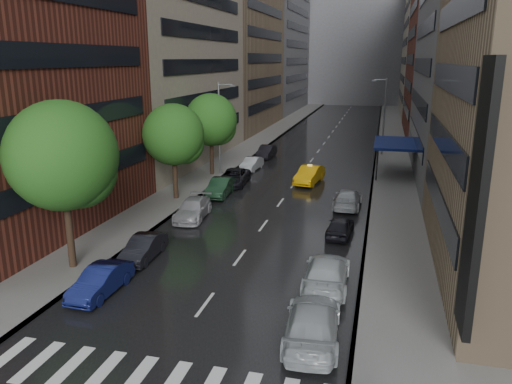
% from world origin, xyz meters
% --- Properties ---
extents(ground, '(220.00, 220.00, 0.00)m').
position_xyz_m(ground, '(0.00, 0.00, 0.00)').
color(ground, gray).
rests_on(ground, ground).
extents(road, '(14.00, 140.00, 0.01)m').
position_xyz_m(road, '(0.00, 50.00, 0.01)').
color(road, black).
rests_on(road, ground).
extents(sidewalk_left, '(4.00, 140.00, 0.15)m').
position_xyz_m(sidewalk_left, '(-9.00, 50.00, 0.07)').
color(sidewalk_left, gray).
rests_on(sidewalk_left, ground).
extents(sidewalk_right, '(4.00, 140.00, 0.15)m').
position_xyz_m(sidewalk_right, '(9.00, 50.00, 0.07)').
color(sidewalk_right, gray).
rests_on(sidewalk_right, ground).
extents(crosswalk, '(13.15, 2.80, 0.01)m').
position_xyz_m(crosswalk, '(0.20, -2.00, 0.01)').
color(crosswalk, silver).
rests_on(crosswalk, ground).
extents(buildings_left, '(8.00, 108.00, 38.00)m').
position_xyz_m(buildings_left, '(-15.00, 58.79, 15.99)').
color(buildings_left, maroon).
rests_on(buildings_left, ground).
extents(buildings_right, '(8.05, 109.10, 36.00)m').
position_xyz_m(buildings_right, '(15.00, 56.70, 15.03)').
color(buildings_right, '#937A5B').
rests_on(buildings_right, ground).
extents(building_far, '(40.00, 14.00, 32.00)m').
position_xyz_m(building_far, '(0.00, 118.00, 16.00)').
color(building_far, slate).
rests_on(building_far, ground).
extents(tree_near, '(5.88, 5.88, 9.37)m').
position_xyz_m(tree_near, '(-8.60, 6.18, 6.41)').
color(tree_near, '#382619').
rests_on(tree_near, ground).
extents(tree_mid, '(4.98, 4.98, 7.94)m').
position_xyz_m(tree_mid, '(-8.60, 20.73, 5.43)').
color(tree_mid, '#382619').
rests_on(tree_mid, ground).
extents(tree_far, '(5.10, 5.10, 8.14)m').
position_xyz_m(tree_far, '(-8.60, 29.84, 5.57)').
color(tree_far, '#382619').
rests_on(tree_far, ground).
extents(taxi, '(2.43, 5.15, 1.63)m').
position_xyz_m(taxi, '(1.32, 29.05, 0.82)').
color(taxi, '#FFB50D').
rests_on(taxi, ground).
extents(parked_cars_left, '(2.70, 40.69, 1.51)m').
position_xyz_m(parked_cars_left, '(-5.40, 22.14, 0.71)').
color(parked_cars_left, '#11184F').
rests_on(parked_cars_left, ground).
extents(parked_cars_right, '(2.66, 25.13, 1.61)m').
position_xyz_m(parked_cars_right, '(5.40, 10.17, 0.76)').
color(parked_cars_right, '#B3BABE').
rests_on(parked_cars_right, ground).
extents(street_lamp_left, '(1.74, 0.22, 9.00)m').
position_xyz_m(street_lamp_left, '(-7.72, 30.00, 4.89)').
color(street_lamp_left, gray).
rests_on(street_lamp_left, sidewalk_left).
extents(street_lamp_right, '(1.74, 0.22, 9.00)m').
position_xyz_m(street_lamp_right, '(7.72, 45.00, 4.89)').
color(street_lamp_right, gray).
rests_on(street_lamp_right, sidewalk_right).
extents(awning, '(4.00, 8.00, 3.12)m').
position_xyz_m(awning, '(8.98, 35.00, 3.13)').
color(awning, navy).
rests_on(awning, sidewalk_right).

